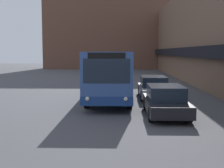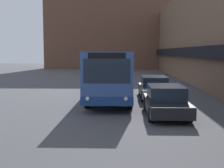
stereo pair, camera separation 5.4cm
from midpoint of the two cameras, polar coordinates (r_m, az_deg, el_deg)
The scene contains 5 objects.
building_row_right at distance 29.13m, azimuth 19.75°, elevation 9.27°, with size 5.50×60.00×9.94m.
building_backdrop_far at distance 59.58m, azimuth 0.71°, elevation 11.41°, with size 26.00×8.00×17.61m.
city_bus at distance 19.93m, azimuth -0.37°, elevation 1.93°, with size 2.59×10.36×3.06m.
parked_car_front at distance 15.19m, azimuth 9.68°, elevation -3.01°, with size 1.89×4.55×1.45m.
parked_car_middle at distance 20.88m, azimuth 7.51°, elevation -0.58°, with size 1.86×4.82×1.44m.
Camera 1 is at (1.08, -3.68, 3.05)m, focal length 50.00 mm.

